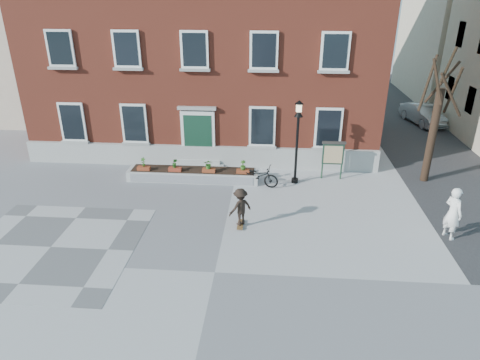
# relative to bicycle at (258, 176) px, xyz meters

# --- Properties ---
(ground) EXTENTS (100.00, 100.00, 0.00)m
(ground) POSITION_rel_bicycle_xyz_m (-1.10, -6.74, -0.51)
(ground) COLOR #A0A0A3
(ground) RESTS_ON ground
(checker_patch) EXTENTS (6.00, 6.00, 0.01)m
(checker_patch) POSITION_rel_bicycle_xyz_m (-7.10, -5.74, -0.50)
(checker_patch) COLOR #5A5A5C
(checker_patch) RESTS_ON ground
(distant_building) EXTENTS (10.00, 12.00, 13.00)m
(distant_building) POSITION_rel_bicycle_xyz_m (-19.10, 13.26, 5.99)
(distant_building) COLOR beige
(distant_building) RESTS_ON ground
(bicycle) EXTENTS (2.04, 1.10, 1.02)m
(bicycle) POSITION_rel_bicycle_xyz_m (0.00, 0.00, 0.00)
(bicycle) COLOR black
(bicycle) RESTS_ON ground
(parked_car) EXTENTS (2.28, 4.17, 1.30)m
(parked_car) POSITION_rel_bicycle_xyz_m (10.64, 10.86, 0.14)
(parked_car) COLOR #AAADAF
(parked_car) RESTS_ON ground
(bystander) EXTENTS (0.74, 0.86, 2.00)m
(bystander) POSITION_rel_bicycle_xyz_m (7.18, -3.92, 0.49)
(bystander) COLOR white
(bystander) RESTS_ON ground
(brick_building) EXTENTS (18.40, 10.85, 12.60)m
(brick_building) POSITION_rel_bicycle_xyz_m (-3.10, 7.24, 5.79)
(brick_building) COLOR #9A3C2A
(brick_building) RESTS_ON ground
(planter_assembly) EXTENTS (6.20, 1.12, 1.15)m
(planter_assembly) POSITION_rel_bicycle_xyz_m (-3.09, 0.44, -0.20)
(planter_assembly) COLOR beige
(planter_assembly) RESTS_ON ground
(bare_tree) EXTENTS (1.83, 1.83, 6.16)m
(bare_tree) POSITION_rel_bicycle_xyz_m (7.91, 1.27, 2.28)
(bare_tree) COLOR #322116
(bare_tree) RESTS_ON ground
(lamp_post) EXTENTS (0.40, 0.40, 3.93)m
(lamp_post) POSITION_rel_bicycle_xyz_m (1.74, 0.52, 2.03)
(lamp_post) COLOR black
(lamp_post) RESTS_ON ground
(notice_board) EXTENTS (1.10, 0.16, 1.87)m
(notice_board) POSITION_rel_bicycle_xyz_m (3.49, 1.11, 0.75)
(notice_board) COLOR #1B3623
(notice_board) RESTS_ON ground
(skateboarder) EXTENTS (1.10, 1.04, 1.57)m
(skateboarder) POSITION_rel_bicycle_xyz_m (-0.51, -3.71, 0.31)
(skateboarder) COLOR brown
(skateboarder) RESTS_ON ground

